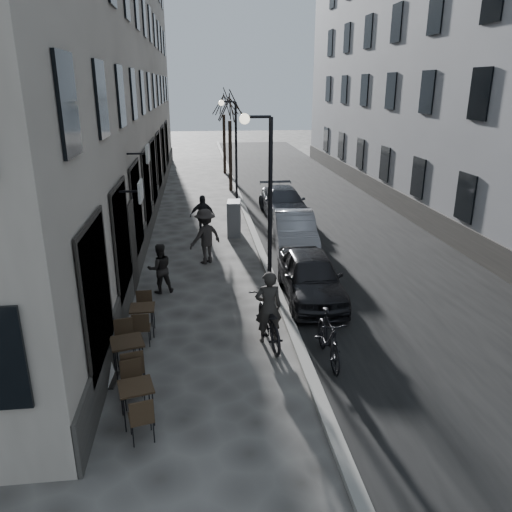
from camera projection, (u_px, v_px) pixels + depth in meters
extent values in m
plane|color=#3A3835|center=(316.00, 420.00, 9.12)|extent=(120.00, 120.00, 0.00)
cube|color=black|center=(318.00, 209.00, 24.56)|extent=(7.30, 60.00, 0.00)
cube|color=gray|center=(244.00, 210.00, 24.14)|extent=(0.25, 60.00, 0.12)
cube|color=gray|center=(98.00, 30.00, 21.34)|extent=(4.00, 35.00, 16.00)
cube|color=gray|center=(442.00, 34.00, 23.05)|extent=(4.00, 35.00, 16.00)
cylinder|color=black|center=(270.00, 209.00, 13.93)|extent=(0.12, 0.12, 5.00)
cylinder|color=black|center=(258.00, 117.00, 13.08)|extent=(0.70, 0.08, 0.08)
sphere|color=#FFF2CC|center=(245.00, 119.00, 13.06)|extent=(0.28, 0.28, 0.28)
cylinder|color=black|center=(236.00, 153.00, 25.20)|extent=(0.12, 0.12, 5.00)
cylinder|color=black|center=(228.00, 102.00, 24.35)|extent=(0.70, 0.08, 0.08)
sphere|color=#FFF2CC|center=(221.00, 103.00, 24.32)|extent=(0.28, 0.28, 0.28)
cylinder|color=black|center=(230.00, 156.00, 28.19)|extent=(0.20, 0.20, 3.90)
cylinder|color=black|center=(224.00, 144.00, 33.82)|extent=(0.20, 0.20, 3.90)
cube|color=black|center=(136.00, 387.00, 8.87)|extent=(0.72, 0.72, 0.04)
cylinder|color=black|center=(125.00, 415.00, 8.69)|extent=(0.02, 0.02, 0.69)
cylinder|color=black|center=(153.00, 409.00, 8.85)|extent=(0.02, 0.02, 0.69)
cylinder|color=black|center=(122.00, 399.00, 9.13)|extent=(0.02, 0.02, 0.69)
cylinder|color=black|center=(149.00, 394.00, 9.29)|extent=(0.02, 0.02, 0.69)
cube|color=black|center=(127.00, 342.00, 10.28)|extent=(0.79, 0.79, 0.04)
cylinder|color=black|center=(117.00, 368.00, 10.08)|extent=(0.03, 0.03, 0.76)
cylinder|color=black|center=(144.00, 363.00, 10.27)|extent=(0.03, 0.03, 0.76)
cylinder|color=black|center=(114.00, 355.00, 10.56)|extent=(0.03, 0.03, 0.76)
cylinder|color=black|center=(140.00, 350.00, 10.75)|extent=(0.03, 0.03, 0.76)
cube|color=black|center=(142.00, 308.00, 12.04)|extent=(0.61, 0.61, 0.04)
cylinder|color=black|center=(132.00, 326.00, 11.89)|extent=(0.02, 0.02, 0.68)
cylinder|color=black|center=(153.00, 325.00, 11.96)|extent=(0.02, 0.02, 0.68)
cylinder|color=black|center=(134.00, 317.00, 12.35)|extent=(0.02, 0.02, 0.68)
cylinder|color=black|center=(154.00, 316.00, 12.42)|extent=(0.02, 0.02, 0.68)
cube|color=black|center=(109.00, 380.00, 10.29)|extent=(0.35, 0.64, 0.04)
cube|color=white|center=(103.00, 358.00, 10.11)|extent=(0.30, 0.63, 1.03)
cube|color=slate|center=(234.00, 218.00, 20.04)|extent=(0.62, 0.99, 1.41)
imported|color=black|center=(268.00, 320.00, 11.75)|extent=(0.91, 2.12, 1.08)
imported|color=#272522|center=(268.00, 307.00, 11.64)|extent=(0.68, 0.48, 1.77)
imported|color=black|center=(160.00, 268.00, 14.47)|extent=(0.85, 0.73, 1.49)
imported|color=#282523|center=(205.00, 236.00, 16.85)|extent=(1.40, 1.27, 1.89)
imported|color=black|center=(203.00, 216.00, 19.81)|extent=(1.01, 0.45, 1.70)
imported|color=black|center=(311.00, 276.00, 14.09)|extent=(1.71, 3.99, 1.34)
imported|color=gray|center=(295.00, 231.00, 18.38)|extent=(1.81, 4.23, 1.35)
imported|color=#33353C|center=(283.00, 202.00, 22.95)|extent=(1.96, 4.57, 1.31)
imported|color=black|center=(329.00, 338.00, 10.89)|extent=(0.53, 1.86, 1.12)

